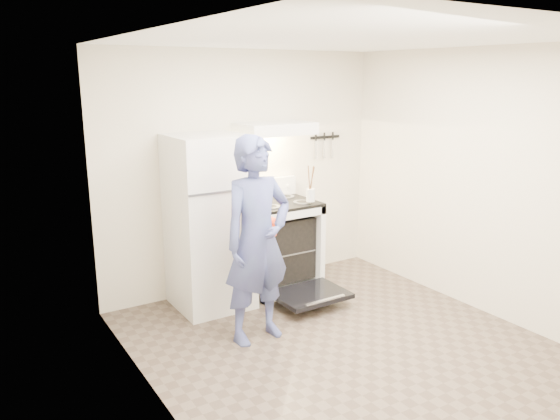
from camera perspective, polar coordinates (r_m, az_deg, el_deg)
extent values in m
plane|color=brown|center=(4.78, 7.11, -14.15)|extent=(3.60, 3.60, 0.00)
cube|color=beige|center=(5.81, -3.79, 4.07)|extent=(3.20, 0.02, 2.50)
cube|color=silver|center=(5.33, -7.41, -1.31)|extent=(0.70, 0.70, 1.70)
cube|color=silver|center=(5.83, -0.15, -3.85)|extent=(0.76, 0.65, 0.92)
cube|color=black|center=(5.71, -0.15, 0.70)|extent=(0.76, 0.65, 0.03)
cube|color=silver|center=(5.92, -1.61, 2.32)|extent=(0.76, 0.07, 0.20)
cube|color=black|center=(5.48, 3.18, -8.79)|extent=(0.70, 0.54, 0.04)
cube|color=slate|center=(5.84, -0.15, -4.03)|extent=(0.60, 0.52, 0.01)
cube|color=silver|center=(5.64, -0.56, 8.53)|extent=(0.76, 0.50, 0.12)
cube|color=black|center=(6.31, 4.72, 7.60)|extent=(0.40, 0.02, 0.03)
cylinder|color=#986D50|center=(5.77, -0.18, -4.10)|extent=(0.29, 0.29, 0.02)
cylinder|color=silver|center=(5.59, 3.22, 1.56)|extent=(0.10, 0.10, 0.13)
imported|color=navy|center=(4.60, -2.38, -3.20)|extent=(0.68, 0.48, 1.78)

